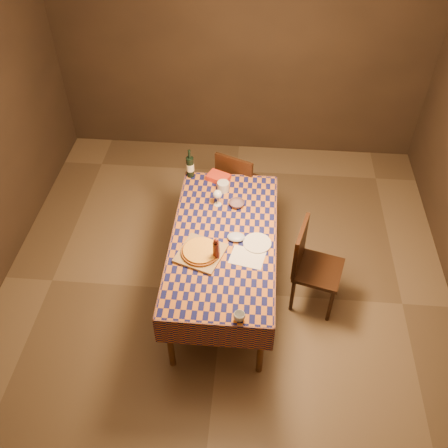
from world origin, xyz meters
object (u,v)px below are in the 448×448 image
object	(u,v)px
bowl	(237,204)
chair_far	(238,183)
cutting_board	(201,253)
dining_table	(224,244)
white_plate	(257,243)
pizza	(201,251)
chair_right	(310,263)
wine_bottle	(190,166)

from	to	relation	value
bowl	chair_far	distance (m)	0.69
cutting_board	bowl	distance (m)	0.71
dining_table	white_plate	size ratio (longest dim) A/B	7.37
pizza	white_plate	world-z (taller)	pizza
bowl	chair_far	xyz separation A→B (m)	(-0.02, 0.64, -0.27)
chair_far	chair_right	world-z (taller)	same
pizza	wine_bottle	world-z (taller)	wine_bottle
bowl	chair_right	size ratio (longest dim) A/B	0.16
wine_bottle	chair_far	bearing A→B (deg)	25.04
pizza	wine_bottle	distance (m)	1.10
dining_table	white_plate	distance (m)	0.32
chair_far	cutting_board	bearing A→B (deg)	-100.77
white_plate	chair_right	world-z (taller)	chair_right
wine_bottle	white_plate	size ratio (longest dim) A/B	1.26
bowl	chair_right	xyz separation A→B (m)	(0.71, -0.45, -0.27)
dining_table	pizza	distance (m)	0.30
pizza	chair_far	xyz separation A→B (m)	(0.25, 1.29, -0.29)
chair_right	dining_table	bearing A→B (deg)	179.66
cutting_board	bowl	bearing A→B (deg)	67.64
cutting_board	wine_bottle	size ratio (longest dim) A/B	1.17
dining_table	wine_bottle	size ratio (longest dim) A/B	5.85
white_plate	chair_right	distance (m)	0.56
chair_far	chair_right	bearing A→B (deg)	-55.97
cutting_board	wine_bottle	xyz separation A→B (m)	(-0.23, 1.07, 0.11)
cutting_board	pizza	size ratio (longest dim) A/B	0.85
bowl	chair_right	bearing A→B (deg)	-32.27
cutting_board	pizza	world-z (taller)	pizza
white_plate	chair_right	xyz separation A→B (m)	(0.50, 0.04, -0.25)
cutting_board	bowl	world-z (taller)	bowl
pizza	chair_far	size ratio (longest dim) A/B	0.46
white_plate	chair_right	size ratio (longest dim) A/B	0.27
pizza	white_plate	xyz separation A→B (m)	(0.48, 0.17, -0.03)
dining_table	wine_bottle	bearing A→B (deg)	115.50
cutting_board	wine_bottle	world-z (taller)	wine_bottle
dining_table	cutting_board	bearing A→B (deg)	-130.86
cutting_board	chair_right	bearing A→B (deg)	11.67
wine_bottle	chair_right	distance (m)	1.53
cutting_board	white_plate	size ratio (longest dim) A/B	1.47
white_plate	wine_bottle	bearing A→B (deg)	128.33
pizza	bowl	xyz separation A→B (m)	(0.27, 0.65, -0.02)
dining_table	chair_far	size ratio (longest dim) A/B	1.98
pizza	chair_right	xyz separation A→B (m)	(0.98, 0.20, -0.29)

